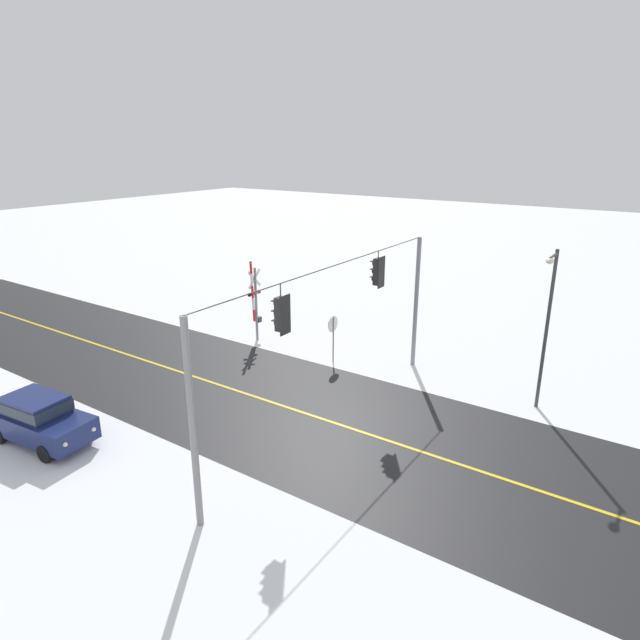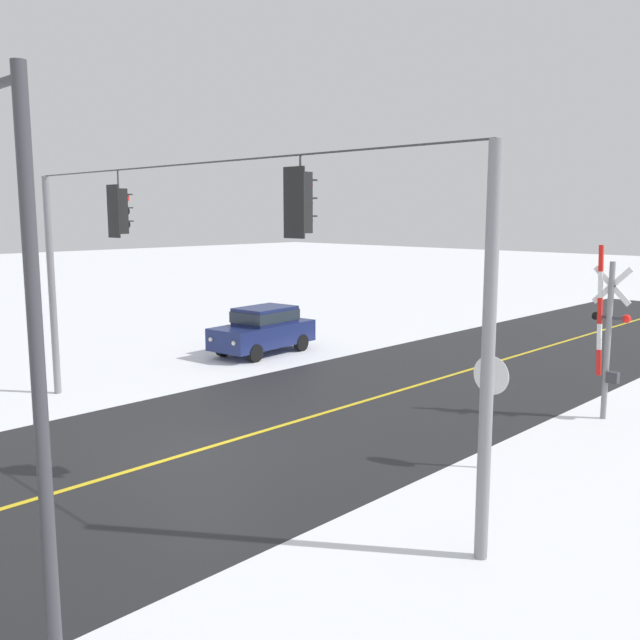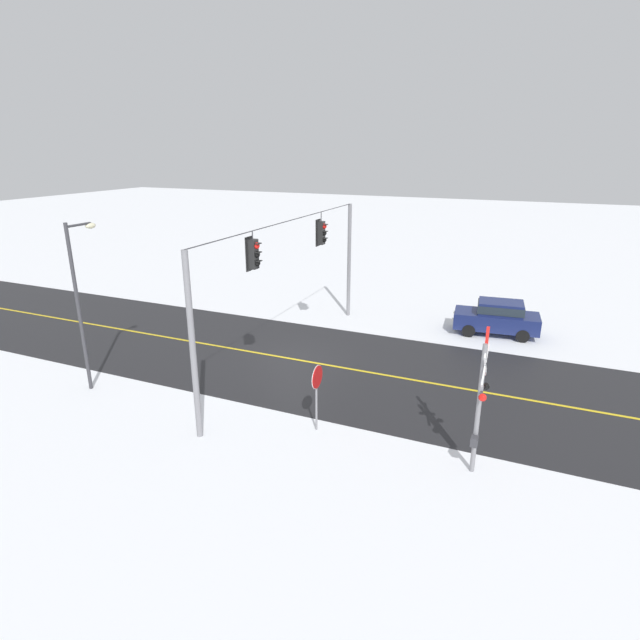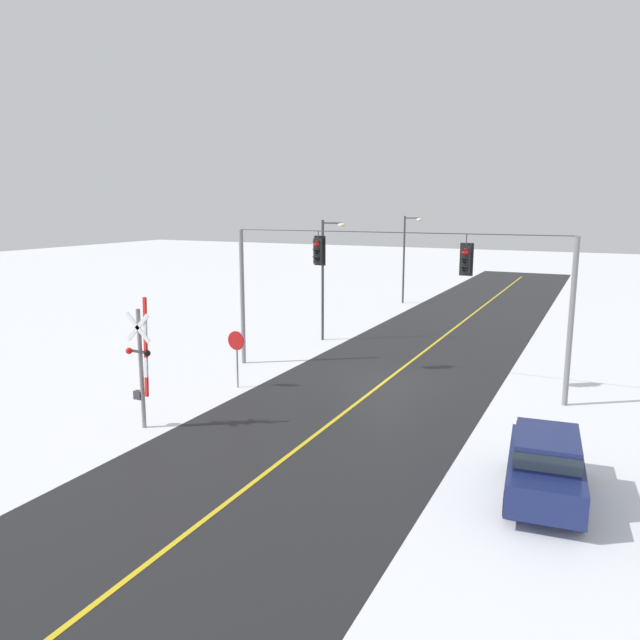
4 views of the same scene
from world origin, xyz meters
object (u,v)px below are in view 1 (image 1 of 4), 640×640
(streetlamp_near, at_px, (547,317))
(stop_sign, at_px, (333,329))
(railroad_crossing, at_px, (255,300))
(parked_car_navy, at_px, (39,417))

(streetlamp_near, bearing_deg, stop_sign, -87.16)
(stop_sign, height_order, railroad_crossing, railroad_crossing)
(parked_car_navy, bearing_deg, stop_sign, 159.26)
(parked_car_navy, distance_m, streetlamp_near, 19.15)
(stop_sign, height_order, streetlamp_near, streetlamp_near)
(railroad_crossing, relative_size, parked_car_navy, 1.02)
(stop_sign, xyz_separation_m, streetlamp_near, (-0.47, 9.47, 2.20))
(railroad_crossing, xyz_separation_m, streetlamp_near, (-0.18, 14.60, 1.66))
(railroad_crossing, height_order, streetlamp_near, streetlamp_near)
(railroad_crossing, relative_size, streetlamp_near, 0.68)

